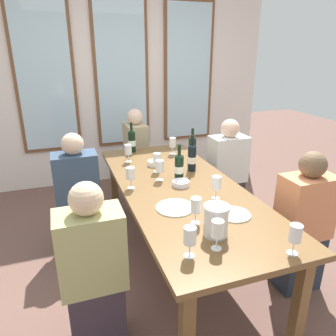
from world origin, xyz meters
name	(u,v)px	position (x,y,z in m)	size (l,w,h in m)	color
ground_plane	(179,263)	(0.00, 0.00, 0.00)	(12.00, 12.00, 0.00)	brown
back_wall_with_windows	(121,75)	(0.00, 2.17, 1.45)	(4.12, 0.10, 2.90)	silver
dining_table	(180,194)	(0.00, 0.00, 0.67)	(0.92, 2.26, 0.74)	brown
white_plate_0	(175,208)	(-0.17, -0.34, 0.74)	(0.27, 0.27, 0.01)	white
white_plate_1	(234,214)	(0.16, -0.56, 0.74)	(0.22, 0.22, 0.01)	white
metal_pitcher	(216,220)	(-0.07, -0.74, 0.84)	(0.16, 0.16, 0.19)	silver
wine_bottle_0	(192,147)	(0.37, 0.61, 0.85)	(0.08, 0.08, 0.30)	black
wine_bottle_1	(179,167)	(0.04, 0.13, 0.85)	(0.08, 0.08, 0.30)	black
wine_bottle_2	(132,141)	(-0.15, 1.01, 0.86)	(0.08, 0.08, 0.32)	black
wine_bottle_3	(192,157)	(0.23, 0.29, 0.86)	(0.08, 0.08, 0.32)	black
tasting_bowl_0	(154,163)	(-0.06, 0.52, 0.77)	(0.11, 0.11, 0.05)	white
tasting_bowl_1	(181,183)	(0.01, 0.00, 0.76)	(0.14, 0.14, 0.04)	white
wine_glass_0	(157,160)	(-0.08, 0.36, 0.86)	(0.07, 0.07, 0.17)	white
wine_glass_1	(190,236)	(-0.29, -0.88, 0.86)	(0.07, 0.07, 0.17)	white
wine_glass_2	(128,150)	(-0.26, 0.70, 0.86)	(0.07, 0.07, 0.17)	white
wine_glass_3	(217,183)	(0.16, -0.30, 0.86)	(0.07, 0.07, 0.17)	white
wine_glass_4	(217,229)	(-0.12, -0.86, 0.86)	(0.07, 0.07, 0.17)	white
wine_glass_5	(131,174)	(-0.38, 0.09, 0.86)	(0.07, 0.07, 0.17)	white
wine_glass_6	(295,235)	(0.24, -1.04, 0.86)	(0.07, 0.07, 0.17)	white
wine_glass_7	(196,206)	(-0.12, -0.57, 0.86)	(0.07, 0.07, 0.17)	white
wine_glass_8	(160,167)	(-0.12, 0.17, 0.86)	(0.07, 0.07, 0.17)	white
wine_glass_9	(173,143)	(0.23, 0.80, 0.86)	(0.07, 0.07, 0.17)	white
seated_person_0	(93,273)	(-0.77, -0.58, 0.53)	(0.38, 0.24, 1.11)	#392D37
seated_person_1	(302,226)	(0.77, -0.55, 0.53)	(0.38, 0.24, 1.11)	#232C38
seated_person_2	(78,197)	(-0.77, 0.53, 0.53)	(0.38, 0.24, 1.11)	#322138
seated_person_3	(227,173)	(0.77, 0.59, 0.53)	(0.38, 0.24, 1.11)	#2C292B
seated_person_4	(136,156)	(0.00, 1.48, 0.53)	(0.24, 0.38, 1.11)	#303031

